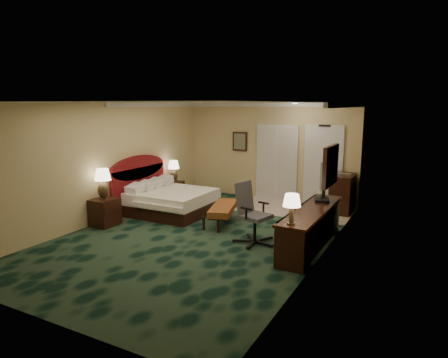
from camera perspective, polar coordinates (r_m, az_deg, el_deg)
The scene contains 24 objects.
floor at distance 8.36m, azimuth -3.33°, elevation -8.00°, with size 5.00×7.50×0.00m, color black.
ceiling at distance 7.92m, azimuth -3.55°, elevation 10.85°, with size 5.00×7.50×0.00m, color white.
wall_back at distance 11.36m, azimuth 6.47°, elevation 3.92°, with size 5.00×0.00×2.70m, color #CEB67C.
wall_front at distance 5.28m, azimuth -25.21°, elevation -4.89°, with size 5.00×0.00×2.70m, color #CEB67C.
wall_left at distance 9.56m, azimuth -16.36°, elevation 2.28°, with size 0.00×7.50×2.70m, color #CEB67C.
wall_right at distance 7.07m, azimuth 14.13°, elevation -0.43°, with size 0.00×7.50×2.70m, color #CEB67C.
crown_molding at distance 7.92m, azimuth -3.54°, elevation 10.49°, with size 5.00×7.50×0.10m, color silver, non-canonical shape.
tile_patch at distance 10.52m, azimuth 9.17°, elevation -4.14°, with size 3.20×1.70×0.01m, color #BAB09E.
headboard at distance 10.35m, azimuth -12.09°, elevation -0.55°, with size 0.12×2.00×1.40m, color #51090B, non-canonical shape.
entry_door at distance 10.91m, azimuth 13.97°, elevation 1.80°, with size 1.02×0.06×2.18m, color silver.
closet_doors at distance 11.28m, azimuth 7.54°, elevation 2.31°, with size 1.20×0.06×2.10m, color beige.
wall_art at distance 11.66m, azimuth 2.28°, elevation 5.39°, with size 0.45×0.06×0.55m, color #4F635B.
wall_mirror at distance 7.62m, azimuth 15.00°, elevation 1.84°, with size 0.05×0.95×0.75m, color white.
bed at distance 9.95m, azimuth -7.42°, elevation -3.28°, with size 1.81×1.68×0.57m, color white.
nightstand_near at distance 9.29m, azimuth -16.66°, elevation -4.56°, with size 0.49×0.56×0.61m, color black.
nightstand_far at distance 11.33m, azimuth -7.19°, elevation -1.68°, with size 0.43×0.49×0.53m, color black.
lamp_near at distance 9.15m, azimuth -16.89°, elevation -0.68°, with size 0.36×0.36×0.67m, color black, non-canonical shape.
lamp_far at distance 11.19m, azimuth -7.21°, elevation 1.11°, with size 0.32×0.32×0.60m, color black, non-canonical shape.
bed_bench at distance 9.00m, azimuth -0.12°, elevation -5.12°, with size 0.46×1.32×0.45m, color brown.
desk at distance 7.73m, azimuth 12.30°, elevation -6.87°, with size 0.56×2.60×0.75m, color black.
tv at distance 8.22m, azimuth 13.90°, elevation -0.61°, with size 0.08×0.92×0.72m, color black.
desk_lamp at distance 6.54m, azimuth 9.63°, elevation -4.25°, with size 0.29×0.29×0.51m, color black, non-canonical shape.
desk_chair at distance 7.72m, azimuth 4.46°, elevation -4.97°, with size 0.69×0.65×1.19m, color #3E3D48, non-canonical shape.
minibar at distance 10.37m, azimuth 16.59°, elevation -1.99°, with size 0.50×0.91×0.96m, color black.
Camera 1 is at (4.13, -6.75, 2.67)m, focal length 32.00 mm.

